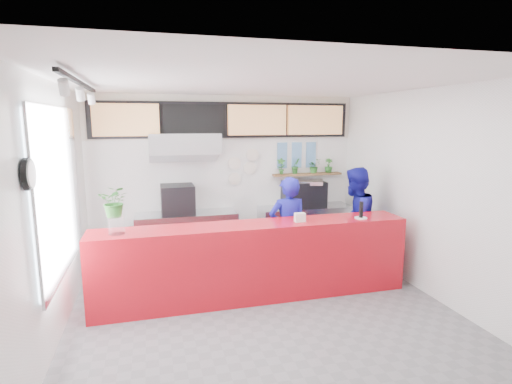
{
  "coord_description": "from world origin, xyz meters",
  "views": [
    {
      "loc": [
        -1.39,
        -4.88,
        2.51
      ],
      "look_at": [
        0.1,
        0.7,
        1.5
      ],
      "focal_mm": 28.0,
      "sensor_mm": 36.0,
      "label": 1
    }
  ],
  "objects_px": {
    "staff_center": "(288,230)",
    "espresso_machine": "(304,194)",
    "panini_oven": "(178,199)",
    "service_counter": "(255,261)",
    "staff_right": "(354,220)",
    "pepper_mill": "(361,210)"
  },
  "relations": [
    {
      "from": "staff_center",
      "to": "espresso_machine",
      "type": "bearing_deg",
      "value": -120.56
    },
    {
      "from": "panini_oven",
      "to": "espresso_machine",
      "type": "relative_size",
      "value": 0.75
    },
    {
      "from": "service_counter",
      "to": "staff_right",
      "type": "xyz_separation_m",
      "value": [
        1.88,
        0.58,
        0.34
      ]
    },
    {
      "from": "panini_oven",
      "to": "espresso_machine",
      "type": "distance_m",
      "value": 2.39
    },
    {
      "from": "panini_oven",
      "to": "pepper_mill",
      "type": "distance_m",
      "value": 3.18
    },
    {
      "from": "staff_right",
      "to": "pepper_mill",
      "type": "distance_m",
      "value": 0.81
    },
    {
      "from": "staff_center",
      "to": "staff_right",
      "type": "distance_m",
      "value": 1.23
    },
    {
      "from": "pepper_mill",
      "to": "service_counter",
      "type": "bearing_deg",
      "value": 176.56
    },
    {
      "from": "service_counter",
      "to": "panini_oven",
      "type": "distance_m",
      "value": 2.12
    },
    {
      "from": "staff_right",
      "to": "pepper_mill",
      "type": "relative_size",
      "value": 7.42
    },
    {
      "from": "panini_oven",
      "to": "staff_right",
      "type": "relative_size",
      "value": 0.32
    },
    {
      "from": "pepper_mill",
      "to": "staff_right",
      "type": "bearing_deg",
      "value": 68.39
    },
    {
      "from": "espresso_machine",
      "to": "staff_center",
      "type": "bearing_deg",
      "value": -118.09
    },
    {
      "from": "espresso_machine",
      "to": "staff_right",
      "type": "xyz_separation_m",
      "value": [
        0.43,
        -1.22,
        -0.26
      ]
    },
    {
      "from": "service_counter",
      "to": "panini_oven",
      "type": "bearing_deg",
      "value": 117.64
    },
    {
      "from": "service_counter",
      "to": "staff_right",
      "type": "distance_m",
      "value": 2.0
    },
    {
      "from": "service_counter",
      "to": "pepper_mill",
      "type": "distance_m",
      "value": 1.75
    },
    {
      "from": "staff_center",
      "to": "pepper_mill",
      "type": "height_order",
      "value": "staff_center"
    },
    {
      "from": "espresso_machine",
      "to": "staff_right",
      "type": "bearing_deg",
      "value": -68.19
    },
    {
      "from": "pepper_mill",
      "to": "espresso_machine",
      "type": "bearing_deg",
      "value": 94.8
    },
    {
      "from": "service_counter",
      "to": "espresso_machine",
      "type": "relative_size",
      "value": 5.85
    },
    {
      "from": "panini_oven",
      "to": "staff_center",
      "type": "relative_size",
      "value": 0.34
    }
  ]
}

